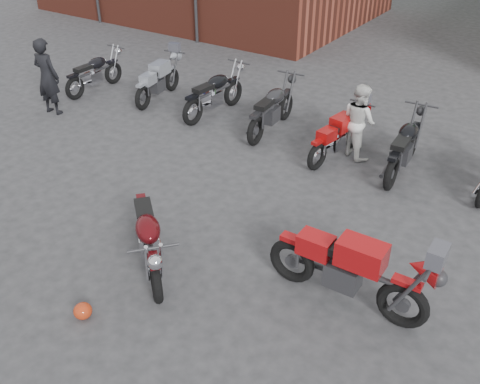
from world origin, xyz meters
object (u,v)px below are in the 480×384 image
Objects in this scene: row_bike_0 at (94,71)px; row_bike_3 at (272,106)px; row_bike_5 at (405,144)px; row_bike_2 at (215,91)px; person_light at (359,121)px; helmet at (83,311)px; row_bike_1 at (158,78)px; row_bike_4 at (338,134)px; sportbike at (350,266)px; vintage_motorcycle at (148,235)px; person_dark at (47,77)px.

row_bike_3 is at bearing -85.88° from row_bike_0.
row_bike_0 is 0.91× the size of row_bike_5.
row_bike_2 is at bearing 83.68° from row_bike_5.
row_bike_2 is (3.50, 0.50, 0.05)m from row_bike_0.
person_light reaches higher than row_bike_0.
row_bike_1 reaches higher than helmet.
helmet is 6.09m from row_bike_4.
row_bike_1 is 0.93× the size of row_bike_5.
row_bike_5 is (1.01, -0.11, -0.17)m from person_light.
sportbike reaches higher than helmet.
vintage_motorcycle is at bearing 87.90° from helmet.
person_dark is 8.18m from row_bike_5.
person_dark is 3.92m from row_bike_2.
person_light is 3.64m from row_bike_2.
person_light is at bearing 79.72° from row_bike_5.
row_bike_0 is at bearing -90.03° from person_dark.
row_bike_4 is (1.75, -0.34, -0.07)m from row_bike_3.
helmet is 8.43m from row_bike_0.
vintage_motorcycle is 6.60m from person_dark.
row_bike_5 reaches higher than row_bike_4.
vintage_motorcycle is 1.13× the size of row_bike_4.
helmet is 0.16× the size of person_light.
helmet is at bearing -135.51° from row_bike_0.
person_light reaches higher than helmet.
vintage_motorcycle is 1.00× the size of row_bike_5.
row_bike_3 is at bearing -87.59° from row_bike_2.
helmet is 6.44m from row_bike_3.
helmet is 7.67m from row_bike_1.
vintage_motorcycle is 8.29× the size of helmet.
row_bike_2 reaches higher than row_bike_4.
person_light reaches higher than row_bike_5.
row_bike_1 is at bearing -134.17° from person_dark.
person_dark is 0.87× the size of row_bike_5.
row_bike_0 is 3.53m from row_bike_2.
row_bike_5 is (2.09, 4.92, 0.00)m from vintage_motorcycle.
row_bike_3 reaches higher than row_bike_1.
person_light is 0.80× the size of row_bike_1.
sportbike is 1.09× the size of row_bike_2.
row_bike_1 is (-4.25, 6.37, 0.44)m from helmet.
row_bike_1 is 6.38m from row_bike_5.
helmet is at bearing -142.23° from sportbike.
sportbike is 8.84m from person_dark.
vintage_motorcycle reaches higher than helmet.
row_bike_4 is at bearing 121.58° from vintage_motorcycle.
row_bike_1 is at bearing 94.54° from row_bike_2.
row_bike_0 is (-0.20, 1.59, -0.36)m from person_dark.
row_bike_1 is 1.74m from row_bike_2.
row_bike_4 is at bearing -90.01° from row_bike_0.
row_bike_4 is at bearing 116.22° from sportbike.
person_dark is at bearing 99.46° from row_bike_5.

